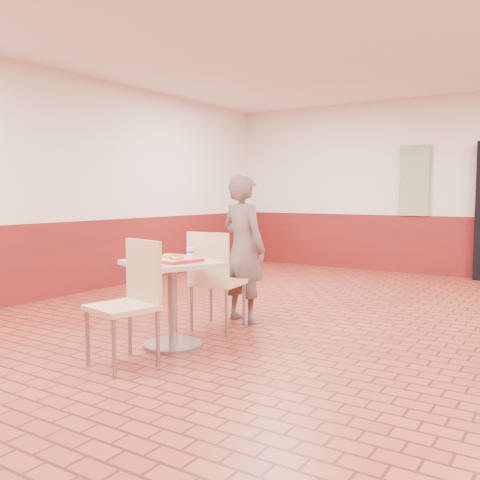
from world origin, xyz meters
The scene contains 11 objects.
room_shell centered at (0.00, 0.00, 1.50)m, with size 8.01×10.01×3.01m.
wainscot_band centered at (0.00, 0.00, 0.50)m, with size 8.00×10.00×1.00m.
promo_poster centered at (-0.60, 4.94, 1.60)m, with size 0.50×0.03×1.20m, color gray.
main_table centered at (-1.19, -0.69, 0.52)m, with size 0.74×0.74×0.78m.
chair_main_front centered at (-1.15, -1.25, 0.56)m, with size 0.55×0.55×1.01m.
chair_main_back centered at (-1.22, -0.01, 0.56)m, with size 0.51×0.51×1.00m.
customer centered at (-1.18, 0.47, 0.79)m, with size 0.58×0.38×1.59m, color #65514E.
serving_tray centered at (-1.19, -0.69, 0.79)m, with size 0.47×0.36×0.03m.
ring_donut centered at (-1.26, -0.66, 0.82)m, with size 0.10×0.10×0.03m, color #EABE55.
long_john_donut centered at (-1.09, -0.75, 0.83)m, with size 0.15×0.10×0.04m.
paper_cup centered at (-1.09, -0.56, 0.85)m, with size 0.07×0.07×0.09m.
Camera 1 is at (1.91, -4.33, 1.38)m, focal length 40.00 mm.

